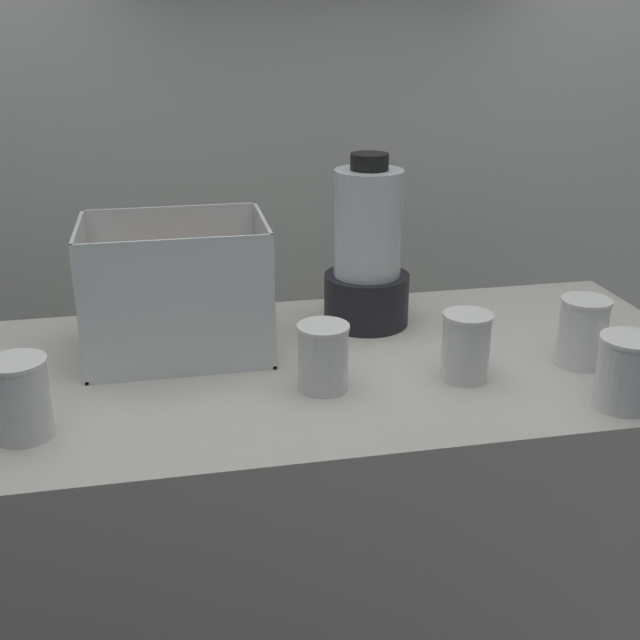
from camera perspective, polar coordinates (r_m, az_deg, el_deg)
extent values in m
cube|color=beige|center=(1.61, 0.00, -17.80)|extent=(1.40, 0.64, 0.90)
cube|color=silver|center=(2.02, -4.46, 15.09)|extent=(2.60, 0.04, 2.50)
cube|color=white|center=(1.45, -10.11, -2.05)|extent=(0.32, 0.24, 0.01)
cube|color=white|center=(1.30, -10.27, 0.70)|extent=(0.32, 0.01, 0.24)
cube|color=white|center=(1.51, -10.54, 3.71)|extent=(0.32, 0.01, 0.24)
cube|color=white|center=(1.41, -16.76, 1.85)|extent=(0.01, 0.24, 0.24)
cube|color=white|center=(1.41, -4.08, 2.76)|extent=(0.01, 0.24, 0.24)
cone|color=orange|center=(1.43, -8.76, -1.38)|extent=(0.19, 0.10, 0.03)
cone|color=orange|center=(1.45, -11.63, -1.28)|extent=(0.08, 0.19, 0.03)
cone|color=orange|center=(1.44, -8.39, -1.15)|extent=(0.12, 0.18, 0.03)
cone|color=orange|center=(1.45, -8.21, -1.10)|extent=(0.15, 0.16, 0.03)
cone|color=orange|center=(1.42, -9.74, -0.37)|extent=(0.16, 0.14, 0.03)
cone|color=orange|center=(1.45, -12.60, -0.23)|extent=(0.15, 0.08, 0.03)
cone|color=orange|center=(1.43, -11.89, 0.04)|extent=(0.18, 0.13, 0.04)
cone|color=orange|center=(1.42, -9.56, -0.02)|extent=(0.10, 0.20, 0.03)
cone|color=orange|center=(1.41, -11.78, 1.01)|extent=(0.04, 0.16, 0.03)
cone|color=orange|center=(1.41, -10.15, 1.48)|extent=(0.17, 0.11, 0.04)
cone|color=orange|center=(1.42, -11.84, 1.02)|extent=(0.12, 0.16, 0.03)
cylinder|color=black|center=(1.54, 3.39, 1.56)|extent=(0.17, 0.17, 0.10)
cylinder|color=silver|center=(1.49, 3.52, 7.03)|extent=(0.13, 0.13, 0.20)
cylinder|color=red|center=(1.51, 3.45, 4.05)|extent=(0.12, 0.12, 0.04)
cylinder|color=black|center=(1.47, 3.62, 11.43)|extent=(0.07, 0.07, 0.03)
cylinder|color=white|center=(1.20, -20.93, -5.48)|extent=(0.08, 0.08, 0.11)
cylinder|color=orange|center=(1.21, -20.79, -6.44)|extent=(0.08, 0.08, 0.07)
cylinder|color=white|center=(1.17, -21.31, -2.87)|extent=(0.09, 0.09, 0.01)
cylinder|color=white|center=(1.26, 0.24, -2.84)|extent=(0.08, 0.08, 0.10)
cylinder|color=yellow|center=(1.26, 0.23, -3.16)|extent=(0.08, 0.08, 0.09)
cylinder|color=white|center=(1.24, 0.24, -0.51)|extent=(0.08, 0.08, 0.01)
cylinder|color=white|center=(1.32, 10.57, -2.01)|extent=(0.08, 0.08, 0.11)
cylinder|color=orange|center=(1.33, 10.52, -2.73)|extent=(0.07, 0.07, 0.07)
cylinder|color=white|center=(1.30, 10.74, 0.32)|extent=(0.08, 0.08, 0.01)
cylinder|color=white|center=(1.29, 21.37, -3.69)|extent=(0.09, 0.09, 0.11)
cylinder|color=maroon|center=(1.30, 21.25, -4.51)|extent=(0.08, 0.08, 0.07)
cylinder|color=white|center=(1.27, 21.72, -1.32)|extent=(0.09, 0.09, 0.01)
cylinder|color=white|center=(1.42, 18.56, -0.94)|extent=(0.08, 0.08, 0.11)
cylinder|color=yellow|center=(1.43, 18.46, -1.70)|extent=(0.08, 0.08, 0.07)
cylinder|color=white|center=(1.40, 18.84, 1.34)|extent=(0.09, 0.09, 0.01)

